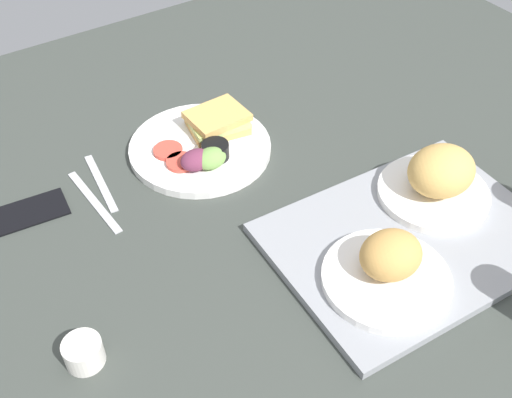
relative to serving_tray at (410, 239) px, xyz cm
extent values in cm
cube|color=#383D38|center=(15.85, -22.43, -2.30)|extent=(190.00, 150.00, 3.00)
cube|color=gray|center=(0.00, 0.00, 0.00)|extent=(46.58, 35.19, 1.60)
cylinder|color=white|center=(-10.00, -5.00, 1.50)|extent=(19.54, 19.54, 1.40)
ellipsoid|color=tan|center=(-10.66, -5.00, 6.37)|extent=(12.24, 10.57, 8.35)
cylinder|color=white|center=(10.00, 5.00, 1.50)|extent=(20.03, 20.03, 1.40)
ellipsoid|color=tan|center=(9.03, 4.08, 5.62)|extent=(10.04, 8.67, 6.85)
cylinder|color=white|center=(17.11, -40.26, 0.00)|extent=(27.51, 27.51, 1.60)
cube|color=tan|center=(11.61, -42.74, 1.50)|extent=(12.47, 10.88, 1.40)
cube|color=#B2C66B|center=(11.61, -42.74, 2.70)|extent=(12.24, 10.57, 1.00)
cube|color=tan|center=(11.61, -42.74, 3.90)|extent=(11.29, 9.36, 1.40)
cylinder|color=#D14738|center=(23.30, -41.64, 1.20)|extent=(5.60, 5.60, 0.80)
cylinder|color=#D14738|center=(22.89, -37.23, 1.20)|extent=(5.60, 5.60, 0.80)
cylinder|color=black|center=(16.42, -35.45, 2.30)|extent=(5.20, 5.20, 3.00)
cylinder|color=#EFEACC|center=(16.42, -35.45, 3.40)|extent=(4.26, 4.26, 0.60)
ellipsoid|color=#729E4C|center=(18.49, -33.66, 2.60)|extent=(6.00, 4.80, 3.60)
ellipsoid|color=#6B2D47|center=(20.96, -34.76, 2.60)|extent=(6.00, 4.80, 3.60)
cylinder|color=silver|center=(53.81, -8.54, 1.20)|extent=(5.60, 5.60, 4.00)
cube|color=#B7B7BC|center=(37.11, -42.26, -0.55)|extent=(3.34, 17.05, 0.50)
cube|color=#B7B7BC|center=(40.11, -38.26, -0.55)|extent=(2.49, 19.05, 0.50)
cube|color=black|center=(51.38, -41.97, -0.40)|extent=(15.05, 8.62, 0.80)
camera|label=1|loc=(60.41, 45.00, 76.65)|focal=43.95mm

